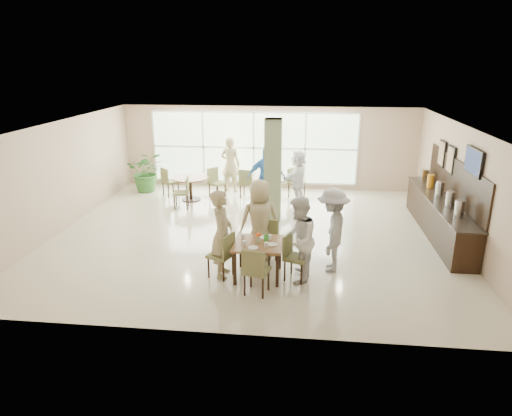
# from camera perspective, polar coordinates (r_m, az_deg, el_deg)

# --- Properties ---
(ground) EXTENTS (10.00, 10.00, 0.00)m
(ground) POSITION_cam_1_polar(r_m,az_deg,el_deg) (11.75, -0.33, -3.26)
(ground) COLOR beige
(ground) RESTS_ON ground
(room_shell) EXTENTS (10.00, 10.00, 10.00)m
(room_shell) POSITION_cam_1_polar(r_m,az_deg,el_deg) (11.24, -0.35, 4.85)
(room_shell) COLOR white
(room_shell) RESTS_ON ground
(window_bank) EXTENTS (7.00, 0.04, 7.00)m
(window_bank) POSITION_cam_1_polar(r_m,az_deg,el_deg) (15.70, -0.29, 7.53)
(window_bank) COLOR silver
(window_bank) RESTS_ON ground
(column) EXTENTS (0.45, 0.45, 2.80)m
(column) POSITION_cam_1_polar(r_m,az_deg,el_deg) (12.44, 2.13, 4.70)
(column) COLOR #677350
(column) RESTS_ON ground
(main_table) EXTENTS (1.00, 1.00, 0.75)m
(main_table) POSITION_cam_1_polar(r_m,az_deg,el_deg) (9.28, 0.28, -4.85)
(main_table) COLOR brown
(main_table) RESTS_ON ground
(round_table_left) EXTENTS (1.18, 1.18, 0.75)m
(round_table_left) POSITION_cam_1_polar(r_m,az_deg,el_deg) (14.57, -8.21, 3.24)
(round_table_left) COLOR brown
(round_table_left) RESTS_ON ground
(round_table_right) EXTENTS (1.14, 1.14, 0.75)m
(round_table_right) POSITION_cam_1_polar(r_m,az_deg,el_deg) (14.32, 1.76, 3.13)
(round_table_right) COLOR brown
(round_table_right) RESTS_ON ground
(chairs_main_table) EXTENTS (2.13, 1.96, 0.95)m
(chairs_main_table) POSITION_cam_1_polar(r_m,az_deg,el_deg) (9.32, 0.47, -6.00)
(chairs_main_table) COLOR brown
(chairs_main_table) RESTS_ON ground
(chairs_table_left) EXTENTS (2.18, 1.81, 0.95)m
(chairs_table_left) POSITION_cam_1_polar(r_m,az_deg,el_deg) (14.58, -8.30, 2.78)
(chairs_table_left) COLOR brown
(chairs_table_left) RESTS_ON ground
(chairs_table_right) EXTENTS (2.17, 1.89, 0.95)m
(chairs_table_right) POSITION_cam_1_polar(r_m,az_deg,el_deg) (14.35, 1.84, 2.72)
(chairs_table_right) COLOR brown
(chairs_table_right) RESTS_ON ground
(tabletop_clutter) EXTENTS (0.77, 0.77, 0.21)m
(tabletop_clutter) POSITION_cam_1_polar(r_m,az_deg,el_deg) (9.21, 0.38, -4.03)
(tabletop_clutter) COLOR white
(tabletop_clutter) RESTS_ON main_table
(buffet_counter) EXTENTS (0.64, 4.70, 1.95)m
(buffet_counter) POSITION_cam_1_polar(r_m,az_deg,el_deg) (12.45, 21.96, -0.67)
(buffet_counter) COLOR black
(buffet_counter) RESTS_ON ground
(wall_tv) EXTENTS (0.06, 1.00, 0.58)m
(wall_tv) POSITION_cam_1_polar(r_m,az_deg,el_deg) (11.11, 25.56, 5.28)
(wall_tv) COLOR black
(wall_tv) RESTS_ON ground
(framed_art_a) EXTENTS (0.05, 0.55, 0.70)m
(framed_art_a) POSITION_cam_1_polar(r_m,az_deg,el_deg) (12.66, 23.16, 5.58)
(framed_art_a) COLOR black
(framed_art_a) RESTS_ON ground
(framed_art_b) EXTENTS (0.05, 0.55, 0.70)m
(framed_art_b) POSITION_cam_1_polar(r_m,az_deg,el_deg) (13.42, 22.23, 6.33)
(framed_art_b) COLOR black
(framed_art_b) RESTS_ON ground
(potted_plant) EXTENTS (1.51, 1.51, 1.36)m
(potted_plant) POSITION_cam_1_polar(r_m,az_deg,el_deg) (15.84, -13.50, 4.46)
(potted_plant) COLOR #326D2B
(potted_plant) RESTS_ON ground
(teen_left) EXTENTS (0.47, 0.69, 1.83)m
(teen_left) POSITION_cam_1_polar(r_m,az_deg,el_deg) (9.27, -4.28, -3.24)
(teen_left) COLOR tan
(teen_left) RESTS_ON ground
(teen_far) EXTENTS (1.01, 0.79, 1.83)m
(teen_far) POSITION_cam_1_polar(r_m,az_deg,el_deg) (9.99, 0.47, -1.57)
(teen_far) COLOR tan
(teen_far) RESTS_ON ground
(teen_right) EXTENTS (0.73, 0.90, 1.75)m
(teen_right) POSITION_cam_1_polar(r_m,az_deg,el_deg) (9.09, 5.33, -3.96)
(teen_right) COLOR white
(teen_right) RESTS_ON ground
(teen_standing) EXTENTS (0.77, 1.22, 1.79)m
(teen_standing) POSITION_cam_1_polar(r_m,az_deg,el_deg) (9.62, 9.50, -2.73)
(teen_standing) COLOR #9D9EA0
(teen_standing) RESTS_ON ground
(adult_a) EXTENTS (1.18, 0.75, 1.92)m
(adult_a) POSITION_cam_1_polar(r_m,az_deg,el_deg) (13.41, 1.28, 3.76)
(adult_a) COLOR #4082C2
(adult_a) RESTS_ON ground
(adult_b) EXTENTS (1.09, 1.65, 1.64)m
(adult_b) POSITION_cam_1_polar(r_m,az_deg,el_deg) (14.23, 5.27, 3.96)
(adult_b) COLOR white
(adult_b) RESTS_ON ground
(adult_standing) EXTENTS (0.75, 0.58, 1.85)m
(adult_standing) POSITION_cam_1_polar(r_m,az_deg,el_deg) (15.33, -3.22, 5.44)
(adult_standing) COLOR tan
(adult_standing) RESTS_ON ground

